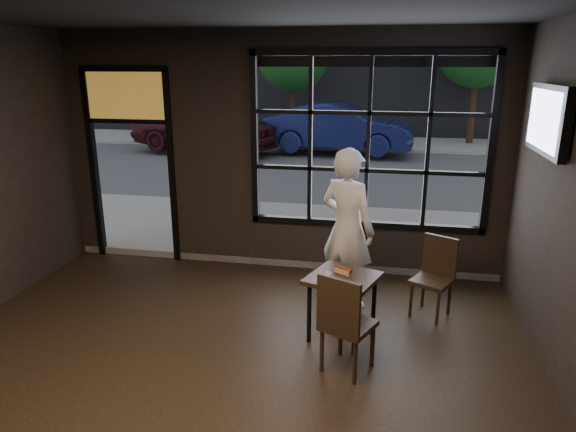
% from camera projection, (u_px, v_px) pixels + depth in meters
% --- Properties ---
extents(window_frame, '(3.06, 0.12, 2.28)m').
position_uv_depth(window_frame, '(368.00, 142.00, 6.57)').
color(window_frame, black).
rests_on(window_frame, ground).
extents(stained_transom, '(1.20, 0.06, 0.70)m').
position_uv_depth(stained_transom, '(126.00, 95.00, 7.00)').
color(stained_transom, orange).
rests_on(stained_transom, ground).
extents(street_asphalt, '(60.00, 41.00, 0.04)m').
position_uv_depth(street_asphalt, '(359.00, 118.00, 26.60)').
color(street_asphalt, '#545456').
rests_on(street_asphalt, ground).
extents(cafe_table, '(0.83, 0.83, 0.70)m').
position_uv_depth(cafe_table, '(342.00, 307.00, 5.32)').
color(cafe_table, black).
rests_on(cafe_table, floor).
extents(chair_near, '(0.57, 0.57, 0.99)m').
position_uv_depth(chair_near, '(348.00, 322.00, 4.72)').
color(chair_near, black).
rests_on(chair_near, floor).
extents(chair_window, '(0.53, 0.53, 0.91)m').
position_uv_depth(chair_window, '(432.00, 279.00, 5.75)').
color(chair_window, black).
rests_on(chair_window, floor).
extents(man, '(0.82, 0.74, 1.89)m').
position_uv_depth(man, '(347.00, 229.00, 5.90)').
color(man, silver).
rests_on(man, floor).
extents(hotdog, '(0.21, 0.17, 0.06)m').
position_uv_depth(hotdog, '(343.00, 271.00, 5.28)').
color(hotdog, tan).
rests_on(hotdog, cafe_table).
extents(cup, '(0.14, 0.14, 0.10)m').
position_uv_depth(cup, '(325.00, 277.00, 5.07)').
color(cup, silver).
rests_on(cup, cafe_table).
extents(tv, '(0.13, 1.12, 0.66)m').
position_uv_depth(tv, '(549.00, 120.00, 4.87)').
color(tv, black).
rests_on(tv, wall_right).
extents(navy_car, '(4.61, 1.94, 1.48)m').
position_uv_depth(navy_car, '(339.00, 128.00, 15.77)').
color(navy_car, '#141A4D').
rests_on(navy_car, street_asphalt).
extents(maroon_car, '(5.00, 2.82, 1.61)m').
position_uv_depth(maroon_car, '(205.00, 125.00, 16.03)').
color(maroon_car, '#3F1518').
rests_on(maroon_car, street_asphalt).
extents(tree_left, '(2.48, 2.48, 4.23)m').
position_uv_depth(tree_left, '(293.00, 56.00, 17.66)').
color(tree_left, '#332114').
rests_on(tree_left, street_asphalt).
extents(tree_right, '(2.72, 2.72, 4.65)m').
position_uv_depth(tree_right, '(479.00, 46.00, 16.81)').
color(tree_right, '#332114').
rests_on(tree_right, street_asphalt).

